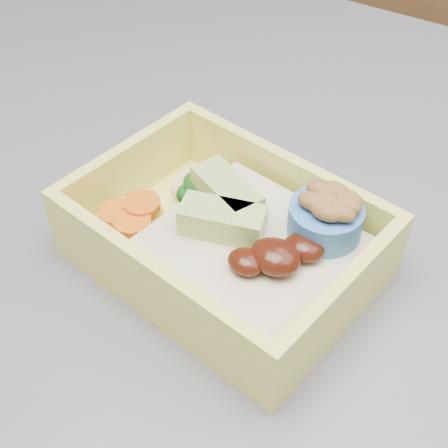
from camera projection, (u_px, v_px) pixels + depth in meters
The scene contains 1 object.
bento_box at pixel (233, 240), 0.43m from camera, with size 0.22×0.17×0.07m.
Camera 1 is at (0.01, -0.37, 1.25)m, focal length 50.00 mm.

